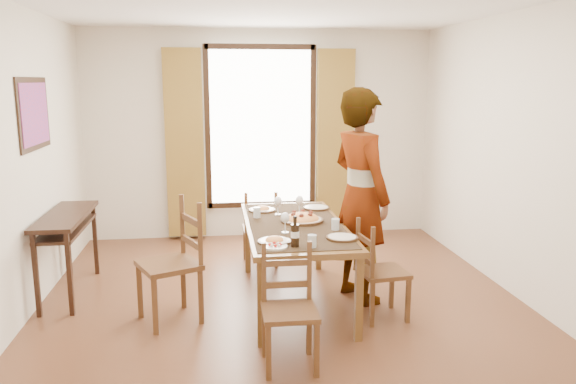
{
  "coord_description": "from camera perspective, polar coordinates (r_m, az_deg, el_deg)",
  "views": [
    {
      "loc": [
        -0.59,
        -4.84,
        2.05
      ],
      "look_at": [
        0.09,
        0.39,
        1.0
      ],
      "focal_mm": 35.0,
      "sensor_mm": 36.0,
      "label": 1
    }
  ],
  "objects": [
    {
      "name": "ground",
      "position": [
        5.29,
        -0.43,
        -11.54
      ],
      "size": [
        5.0,
        5.0,
        0.0
      ],
      "primitive_type": "plane",
      "color": "#482316",
      "rests_on": "ground"
    },
    {
      "name": "room_shell",
      "position": [
        5.03,
        -0.68,
        5.47
      ],
      "size": [
        4.6,
        5.1,
        2.74
      ],
      "color": "silver",
      "rests_on": "ground"
    },
    {
      "name": "console_table",
      "position": [
        5.79,
        -21.6,
        -3.19
      ],
      "size": [
        0.38,
        1.2,
        0.8
      ],
      "color": "black",
      "rests_on": "ground"
    },
    {
      "name": "dining_table",
      "position": [
        5.19,
        0.69,
        -3.92
      ],
      "size": [
        0.9,
        1.88,
        0.76
      ],
      "color": "brown",
      "rests_on": "ground"
    },
    {
      "name": "chair_west",
      "position": [
        4.95,
        -11.58,
        -7.3
      ],
      "size": [
        0.62,
        0.62,
        1.06
      ],
      "rotation": [
        0.0,
        0.0,
        -1.14
      ],
      "color": "#532D1B",
      "rests_on": "ground"
    },
    {
      "name": "chair_north",
      "position": [
        6.31,
        -2.84,
        -3.9
      ],
      "size": [
        0.38,
        0.38,
        0.86
      ],
      "rotation": [
        0.0,
        0.0,
        3.15
      ],
      "color": "#532D1B",
      "rests_on": "ground"
    },
    {
      "name": "chair_south",
      "position": [
        4.14,
        0.11,
        -12.01
      ],
      "size": [
        0.4,
        0.4,
        0.89
      ],
      "rotation": [
        0.0,
        0.0,
        -0.01
      ],
      "color": "#532D1B",
      "rests_on": "ground"
    },
    {
      "name": "chair_east",
      "position": [
        4.98,
        9.28,
        -8.15
      ],
      "size": [
        0.43,
        0.43,
        0.87
      ],
      "rotation": [
        0.0,
        0.0,
        1.69
      ],
      "color": "#532D1B",
      "rests_on": "ground"
    },
    {
      "name": "man",
      "position": [
        5.26,
        7.38,
        -0.39
      ],
      "size": [
        1.06,
        0.98,
        1.99
      ],
      "primitive_type": "imported",
      "rotation": [
        0.0,
        0.0,
        1.95
      ],
      "color": "#9B9FA3",
      "rests_on": "ground"
    },
    {
      "name": "plate_sw",
      "position": [
        4.57,
        -1.39,
        -4.83
      ],
      "size": [
        0.27,
        0.27,
        0.05
      ],
      "primitive_type": null,
      "color": "silver",
      "rests_on": "dining_table"
    },
    {
      "name": "plate_se",
      "position": [
        4.7,
        5.51,
        -4.43
      ],
      "size": [
        0.27,
        0.27,
        0.05
      ],
      "primitive_type": null,
      "color": "silver",
      "rests_on": "dining_table"
    },
    {
      "name": "plate_nw",
      "position": [
        5.68,
        -2.65,
        -1.65
      ],
      "size": [
        0.27,
        0.27,
        0.05
      ],
      "primitive_type": null,
      "color": "silver",
      "rests_on": "dining_table"
    },
    {
      "name": "plate_ne",
      "position": [
        5.77,
        2.92,
        -1.43
      ],
      "size": [
        0.27,
        0.27,
        0.05
      ],
      "primitive_type": null,
      "color": "silver",
      "rests_on": "dining_table"
    },
    {
      "name": "pasta_platter",
      "position": [
        5.24,
        1.44,
        -2.48
      ],
      "size": [
        0.4,
        0.4,
        0.1
      ],
      "primitive_type": null,
      "color": "#BD5918",
      "rests_on": "dining_table"
    },
    {
      "name": "caprese_plate",
      "position": [
        4.44,
        -1.34,
        -5.41
      ],
      "size": [
        0.2,
        0.2,
        0.04
      ],
      "primitive_type": null,
      "color": "silver",
      "rests_on": "dining_table"
    },
    {
      "name": "wine_glass_a",
      "position": [
        4.84,
        -0.3,
        -3.13
      ],
      "size": [
        0.08,
        0.08,
        0.18
      ],
      "primitive_type": null,
      "color": "white",
      "rests_on": "dining_table"
    },
    {
      "name": "wine_glass_b",
      "position": [
        5.54,
        1.16,
        -1.28
      ],
      "size": [
        0.08,
        0.08,
        0.18
      ],
      "primitive_type": null,
      "color": "white",
      "rests_on": "dining_table"
    },
    {
      "name": "wine_glass_c",
      "position": [
        5.49,
        -1.03,
        -1.4
      ],
      "size": [
        0.08,
        0.08,
        0.18
      ],
      "primitive_type": null,
      "color": "white",
      "rests_on": "dining_table"
    },
    {
      "name": "tumbler_a",
      "position": [
        4.97,
        4.83,
        -3.28
      ],
      "size": [
        0.07,
        0.07,
        0.1
      ],
      "primitive_type": "cylinder",
      "color": "silver",
      "rests_on": "dining_table"
    },
    {
      "name": "tumbler_b",
      "position": [
        5.4,
        -3.18,
        -2.08
      ],
      "size": [
        0.07,
        0.07,
        0.1
      ],
      "primitive_type": "cylinder",
      "color": "silver",
      "rests_on": "dining_table"
    },
    {
      "name": "tumbler_c",
      "position": [
        4.44,
        2.46,
        -5.01
      ],
      "size": [
        0.07,
        0.07,
        0.1
      ],
      "primitive_type": "cylinder",
      "color": "silver",
      "rests_on": "dining_table"
    },
    {
      "name": "wine_bottle",
      "position": [
        4.44,
        0.72,
        -4.02
      ],
      "size": [
        0.07,
        0.07,
        0.25
      ],
      "primitive_type": null,
      "color": "black",
      "rests_on": "dining_table"
    }
  ]
}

